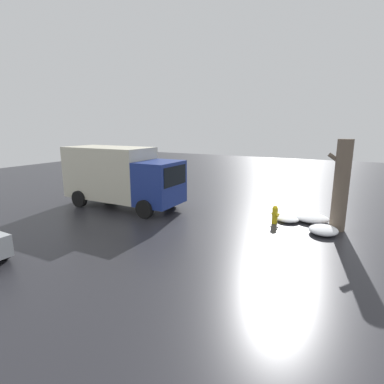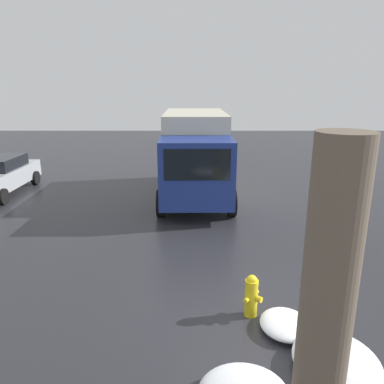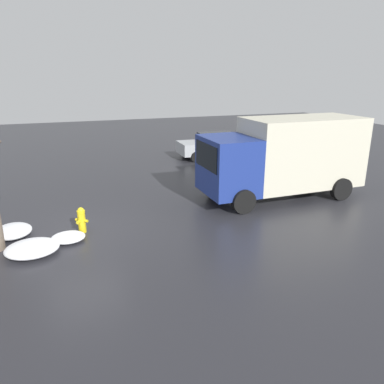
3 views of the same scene
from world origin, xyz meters
TOP-DOWN VIEW (x-y plane):
  - ground_plane at (0.00, 0.00)m, footprint 60.00×60.00m
  - fire_hydrant at (-0.00, -0.00)m, footprint 0.40×0.38m
  - tree_trunk at (-2.52, -0.42)m, footprint 0.93×0.61m
  - delivery_truck at (8.11, 1.01)m, footprint 6.64×2.70m
  - snow_pile_by_hydrant at (-1.45, -1.10)m, footprint 1.49×1.32m
  - snow_pile_curbside at (-2.08, 0.41)m, footprint 1.13×1.27m
  - snow_pile_by_tree at (-0.46, -0.56)m, footprint 1.02×0.90m

SIDE VIEW (x-z plane):
  - ground_plane at x=0.00m, z-range 0.00..0.00m
  - snow_pile_by_tree at x=-0.46m, z-range 0.00..0.25m
  - snow_pile_curbside at x=-2.08m, z-range 0.00..0.34m
  - snow_pile_by_hydrant at x=-1.45m, z-range 0.00..0.34m
  - fire_hydrant at x=0.00m, z-range 0.01..0.86m
  - delivery_truck at x=8.11m, z-range 0.13..3.35m
  - tree_trunk at x=-2.52m, z-range 0.02..3.83m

